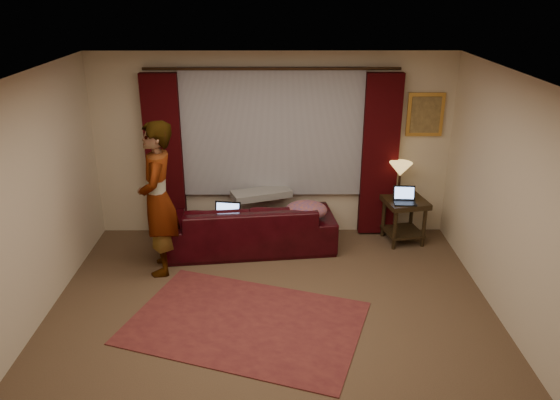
% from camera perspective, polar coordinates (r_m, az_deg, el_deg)
% --- Properties ---
extents(floor, '(5.00, 5.00, 0.01)m').
position_cam_1_polar(floor, '(5.97, -0.91, -13.34)').
color(floor, brown).
rests_on(floor, ground).
extents(ceiling, '(5.00, 5.00, 0.02)m').
position_cam_1_polar(ceiling, '(4.96, -1.09, 12.12)').
color(ceiling, silver).
rests_on(ceiling, ground).
extents(wall_back, '(5.00, 0.02, 2.60)m').
position_cam_1_polar(wall_back, '(7.69, -0.81, 5.68)').
color(wall_back, beige).
rests_on(wall_back, ground).
extents(wall_front, '(5.00, 0.02, 2.60)m').
position_cam_1_polar(wall_front, '(3.20, -1.44, -19.99)').
color(wall_front, beige).
rests_on(wall_front, ground).
extents(wall_left, '(0.02, 5.00, 2.60)m').
position_cam_1_polar(wall_left, '(5.91, -26.01, -1.67)').
color(wall_left, beige).
rests_on(wall_left, ground).
extents(wall_right, '(0.02, 5.00, 2.60)m').
position_cam_1_polar(wall_right, '(5.86, 24.26, -1.57)').
color(wall_right, beige).
rests_on(wall_right, ground).
extents(sheer_curtain, '(2.50, 0.05, 1.80)m').
position_cam_1_polar(sheer_curtain, '(7.58, -0.82, 7.00)').
color(sheer_curtain, '#929199').
rests_on(sheer_curtain, wall_back).
extents(drape_left, '(0.50, 0.14, 2.30)m').
position_cam_1_polar(drape_left, '(7.78, -11.97, 4.46)').
color(drape_left, black).
rests_on(drape_left, floor).
extents(drape_right, '(0.50, 0.14, 2.30)m').
position_cam_1_polar(drape_right, '(7.75, 10.38, 4.53)').
color(drape_right, black).
rests_on(drape_right, floor).
extents(curtain_rod, '(0.04, 0.04, 3.40)m').
position_cam_1_polar(curtain_rod, '(7.35, -0.86, 13.55)').
color(curtain_rod, '#312011').
rests_on(curtain_rod, wall_back).
extents(picture_frame, '(0.50, 0.04, 0.60)m').
position_cam_1_polar(picture_frame, '(7.82, 14.93, 8.63)').
color(picture_frame, '#C48B37').
rests_on(picture_frame, wall_back).
extents(sofa, '(2.40, 1.25, 0.93)m').
position_cam_1_polar(sofa, '(7.44, -3.24, -1.76)').
color(sofa, black).
rests_on(sofa, floor).
extents(throw_blanket, '(0.88, 0.59, 0.10)m').
position_cam_1_polar(throw_blanket, '(7.54, -1.99, 2.42)').
color(throw_blanket, gray).
rests_on(throw_blanket, sofa).
extents(clothing_pile, '(0.69, 0.62, 0.24)m').
position_cam_1_polar(clothing_pile, '(7.32, 2.75, -1.12)').
color(clothing_pile, '#7E4857').
rests_on(clothing_pile, sofa).
extents(laptop_sofa, '(0.40, 0.42, 0.25)m').
position_cam_1_polar(laptop_sofa, '(7.21, -5.70, -1.55)').
color(laptop_sofa, black).
rests_on(laptop_sofa, sofa).
extents(area_rug, '(2.84, 2.33, 0.01)m').
position_cam_1_polar(area_rug, '(6.07, -3.63, -12.66)').
color(area_rug, maroon).
rests_on(area_rug, floor).
extents(end_table, '(0.65, 0.65, 0.64)m').
position_cam_1_polar(end_table, '(7.87, 12.78, -2.10)').
color(end_table, black).
rests_on(end_table, floor).
extents(tiffany_lamp, '(0.32, 0.32, 0.51)m').
position_cam_1_polar(tiffany_lamp, '(7.73, 12.38, 2.05)').
color(tiffany_lamp, '#989147').
rests_on(tiffany_lamp, end_table).
extents(laptop_table, '(0.31, 0.34, 0.22)m').
position_cam_1_polar(laptop_table, '(7.57, 12.97, 0.41)').
color(laptop_table, black).
rests_on(laptop_table, end_table).
extents(person, '(0.61, 0.61, 1.94)m').
position_cam_1_polar(person, '(6.82, -12.63, 0.08)').
color(person, gray).
rests_on(person, floor).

